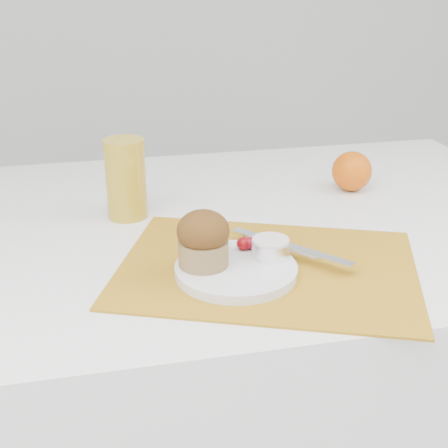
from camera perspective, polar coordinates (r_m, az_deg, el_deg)
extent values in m
cube|color=white|center=(1.30, 1.43, -14.83)|extent=(1.20, 0.80, 0.75)
cube|color=#B07918|center=(0.93, 3.99, -4.00)|extent=(0.53, 0.46, 0.00)
cylinder|color=silver|center=(0.91, 1.10, -4.23)|extent=(0.21, 0.21, 0.01)
cylinder|color=white|center=(0.93, 4.27, -2.27)|extent=(0.06, 0.06, 0.02)
cylinder|color=silver|center=(0.92, 4.29, -1.57)|extent=(0.07, 0.07, 0.01)
ellipsoid|color=#5B0205|center=(0.95, 1.80, -1.80)|extent=(0.02, 0.02, 0.02)
ellipsoid|color=#630214|center=(0.95, 2.34, -1.76)|extent=(0.02, 0.02, 0.02)
cube|color=silver|center=(0.96, 6.07, -2.11)|extent=(0.15, 0.17, 0.01)
sphere|color=#DF5B07|center=(1.26, 11.61, 4.76)|extent=(0.08, 0.08, 0.08)
cylinder|color=gold|center=(1.11, -8.96, 4.10)|extent=(0.08, 0.08, 0.14)
cylinder|color=olive|center=(0.90, -1.89, -2.61)|extent=(0.09, 0.09, 0.04)
ellipsoid|color=#331C09|center=(0.88, -1.92, -0.63)|extent=(0.08, 0.08, 0.06)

